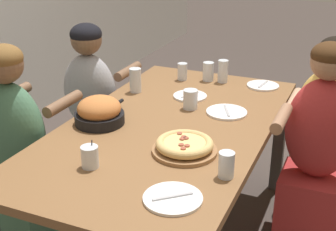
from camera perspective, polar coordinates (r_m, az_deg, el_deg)
name	(u,v)px	position (r m, az deg, el deg)	size (l,w,h in m)	color
dining_table	(168,139)	(2.41, 0.00, -2.86)	(1.81, 0.99, 0.75)	brown
pizza_board_main	(185,146)	(2.09, 2.03, -3.75)	(0.29, 0.29, 0.06)	#996B42
skillet_bowl	(99,112)	(2.39, -8.36, 0.44)	(0.37, 0.25, 0.14)	black
empty_plate_a	(227,112)	(2.53, 7.16, 0.41)	(0.22, 0.22, 0.02)	white
empty_plate_b	(263,86)	(2.97, 11.49, 3.59)	(0.20, 0.20, 0.02)	white
empty_plate_c	(173,198)	(1.77, 0.58, -10.07)	(0.23, 0.23, 0.02)	white
empty_plate_d	(190,96)	(2.74, 2.70, 2.38)	(0.20, 0.20, 0.02)	white
cocktail_glass_blue	(90,158)	(1.99, -9.50, -5.11)	(0.07, 0.07, 0.12)	silver
drinking_glass_a	(135,82)	(2.82, -4.00, 4.12)	(0.07, 0.07, 0.15)	silver
drinking_glass_b	(208,72)	(3.02, 4.93, 5.36)	(0.07, 0.07, 0.12)	silver
drinking_glass_c	(182,73)	(3.03, 1.77, 5.24)	(0.06, 0.06, 0.11)	silver
drinking_glass_d	(190,100)	(2.56, 2.75, 1.88)	(0.08, 0.08, 0.11)	silver
drinking_glass_e	(226,166)	(1.90, 7.12, -6.12)	(0.07, 0.07, 0.11)	silver
drinking_glass_f	(223,71)	(3.00, 6.71, 5.38)	(0.06, 0.06, 0.14)	silver
diner_far_midright	(92,116)	(3.10, -9.27, -0.08)	(0.51, 0.40, 1.13)	#99999E
diner_near_midright	(316,160)	(2.61, 17.61, -5.16)	(0.51, 0.40, 1.17)	#B22D2D
diner_far_midleft	(18,163)	(2.58, -17.80, -5.51)	(0.51, 0.40, 1.17)	#477556
diner_near_right	(324,135)	(2.99, 18.48, -2.23)	(0.51, 0.40, 1.11)	gold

